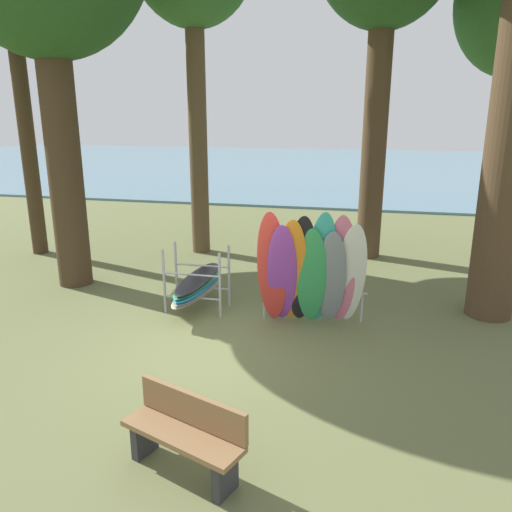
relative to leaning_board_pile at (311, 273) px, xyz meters
The scene contains 5 objects.
ground_plane 2.08m from the leaning_board_pile, 138.97° to the right, with size 80.00×80.00×0.00m, color #60663D.
lake_water 29.61m from the leaning_board_pile, 92.66° to the left, with size 80.00×36.00×0.10m, color slate.
leaning_board_pile is the anchor object (origin of this frame).
board_storage_rack 2.29m from the leaning_board_pile, behind, with size 1.15×2.13×1.25m.
park_bench 4.12m from the leaning_board_pile, 101.14° to the right, with size 1.46×0.87×0.85m.
Camera 1 is at (2.34, -7.02, 3.65)m, focal length 34.96 mm.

